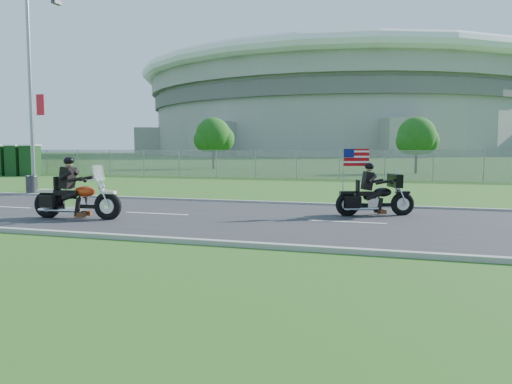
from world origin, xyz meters
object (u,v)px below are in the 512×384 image
(motorcycle_follow, at_px, (375,198))
(porta_toilet_b, at_px, (15,161))
(streetlight, at_px, (33,75))
(porta_toilet_a, at_px, (30,161))
(motorcycle_lead, at_px, (76,200))
(trash_can, at_px, (32,186))
(porta_toilet_c, at_px, (1,161))

(motorcycle_follow, bearing_deg, porta_toilet_b, 129.25)
(streetlight, height_order, porta_toilet_a, streetlight)
(streetlight, relative_size, porta_toilet_b, 4.35)
(motorcycle_lead, relative_size, motorcycle_follow, 1.18)
(porta_toilet_a, relative_size, motorcycle_follow, 0.97)
(trash_can, bearing_deg, motorcycle_lead, -40.91)
(porta_toilet_b, bearing_deg, porta_toilet_a, 0.00)
(porta_toilet_b, xyz_separation_m, motorcycle_follow, (28.04, -15.31, -0.58))
(porta_toilet_c, height_order, trash_can, porta_toilet_c)
(porta_toilet_c, xyz_separation_m, motorcycle_follow, (29.44, -15.31, -0.58))
(porta_toilet_a, xyz_separation_m, trash_can, (11.37, -12.70, -0.72))
(porta_toilet_c, bearing_deg, streetlight, -40.06)
(porta_toilet_a, distance_m, motorcycle_follow, 30.74)
(streetlight, relative_size, trash_can, 11.63)
(streetlight, relative_size, motorcycle_follow, 4.21)
(porta_toilet_c, distance_m, trash_can, 19.05)
(streetlight, bearing_deg, porta_toilet_a, 132.91)
(streetlight, distance_m, porta_toilet_c, 17.34)
(porta_toilet_a, xyz_separation_m, porta_toilet_c, (-2.80, 0.00, 0.00))
(streetlight, relative_size, motorcycle_lead, 3.57)
(motorcycle_lead, xyz_separation_m, trash_can, (-6.89, 5.97, -0.16))
(porta_toilet_b, distance_m, motorcycle_follow, 31.96)
(porta_toilet_b, relative_size, motorcycle_follow, 0.97)
(porta_toilet_c, bearing_deg, porta_toilet_a, 0.00)
(motorcycle_lead, bearing_deg, motorcycle_follow, 15.51)
(streetlight, distance_m, porta_toilet_b, 16.33)
(porta_toilet_b, height_order, motorcycle_lead, porta_toilet_b)
(porta_toilet_c, bearing_deg, motorcycle_follow, -27.48)
(porta_toilet_a, distance_m, trash_can, 17.06)
(streetlight, height_order, motorcycle_lead, streetlight)
(motorcycle_lead, distance_m, trash_can, 9.12)
(trash_can, bearing_deg, porta_toilet_c, 138.14)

